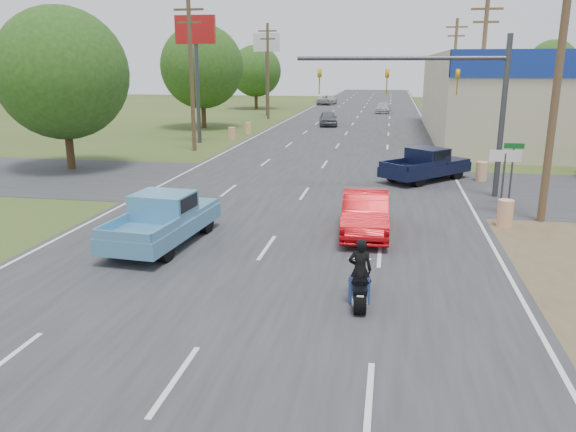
% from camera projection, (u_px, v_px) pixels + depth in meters
% --- Properties ---
extents(ground, '(200.00, 200.00, 0.00)m').
position_uv_depth(ground, '(175.00, 381.00, 10.50)').
color(ground, '#3B471C').
rests_on(ground, ground).
extents(main_road, '(15.00, 180.00, 0.02)m').
position_uv_depth(main_road, '(346.00, 133.00, 48.50)').
color(main_road, '#2D2D30').
rests_on(main_road, ground).
extents(cross_road, '(120.00, 10.00, 0.02)m').
position_uv_depth(cross_road, '(310.00, 185.00, 27.60)').
color(cross_road, '#2D2D30').
rests_on(cross_road, ground).
extents(utility_pole_1, '(2.00, 0.28, 10.00)m').
position_uv_depth(utility_pole_1, '(558.00, 77.00, 19.83)').
color(utility_pole_1, '#4C3823').
rests_on(utility_pole_1, ground).
extents(utility_pole_2, '(2.00, 0.28, 10.00)m').
position_uv_depth(utility_pole_2, '(482.00, 71.00, 36.93)').
color(utility_pole_2, '#4C3823').
rests_on(utility_pole_2, ground).
extents(utility_pole_3, '(2.00, 0.28, 10.00)m').
position_uv_depth(utility_pole_3, '(454.00, 69.00, 54.03)').
color(utility_pole_3, '#4C3823').
rests_on(utility_pole_3, ground).
extents(utility_pole_5, '(2.00, 0.28, 10.00)m').
position_uv_depth(utility_pole_5, '(191.00, 71.00, 37.36)').
color(utility_pole_5, '#4C3823').
rests_on(utility_pole_5, ground).
extents(utility_pole_6, '(2.00, 0.28, 10.00)m').
position_uv_depth(utility_pole_6, '(268.00, 69.00, 60.16)').
color(utility_pole_6, '#4C3823').
rests_on(utility_pole_6, ground).
extents(tree_0, '(7.14, 7.14, 8.84)m').
position_uv_depth(tree_0, '(62.00, 74.00, 30.55)').
color(tree_0, '#422D19').
rests_on(tree_0, ground).
extents(tree_1, '(7.56, 7.56, 9.36)m').
position_uv_depth(tree_1, '(202.00, 67.00, 51.28)').
color(tree_1, '#422D19').
rests_on(tree_1, ground).
extents(tree_2, '(6.72, 6.72, 8.32)m').
position_uv_depth(tree_2, '(256.00, 71.00, 74.36)').
color(tree_2, '#422D19').
rests_on(tree_2, ground).
extents(tree_4, '(9.24, 9.24, 11.44)m').
position_uv_depth(tree_4, '(20.00, 58.00, 89.47)').
color(tree_4, '#422D19').
rests_on(tree_4, ground).
extents(tree_5, '(7.98, 7.98, 9.88)m').
position_uv_depth(tree_5, '(552.00, 64.00, 94.04)').
color(tree_5, '#422D19').
rests_on(tree_5, ground).
extents(tree_6, '(8.82, 8.82, 10.92)m').
position_uv_depth(tree_6, '(209.00, 61.00, 104.24)').
color(tree_6, '#422D19').
rests_on(tree_6, ground).
extents(barrel_0, '(0.56, 0.56, 1.00)m').
position_uv_depth(barrel_0, '(505.00, 213.00, 20.39)').
color(barrel_0, orange).
rests_on(barrel_0, ground).
extents(barrel_1, '(0.56, 0.56, 1.00)m').
position_uv_depth(barrel_1, '(482.00, 172.00, 28.39)').
color(barrel_1, orange).
rests_on(barrel_1, ground).
extents(barrel_2, '(0.56, 0.56, 1.00)m').
position_uv_depth(barrel_2, '(232.00, 134.00, 44.14)').
color(barrel_2, orange).
rests_on(barrel_2, ground).
extents(barrel_3, '(0.56, 0.56, 1.00)m').
position_uv_depth(barrel_3, '(248.00, 128.00, 47.89)').
color(barrel_3, orange).
rests_on(barrel_3, ground).
extents(pole_sign_left_near, '(3.00, 0.35, 9.20)m').
position_uv_depth(pole_sign_left_near, '(196.00, 44.00, 40.85)').
color(pole_sign_left_near, '#3F3F44').
rests_on(pole_sign_left_near, ground).
extents(pole_sign_left_far, '(3.00, 0.35, 9.20)m').
position_uv_depth(pole_sign_left_far, '(267.00, 52.00, 63.65)').
color(pole_sign_left_far, '#3F3F44').
rests_on(pole_sign_left_far, ground).
extents(lane_sign, '(1.20, 0.08, 2.52)m').
position_uv_depth(lane_sign, '(504.00, 166.00, 21.89)').
color(lane_sign, '#3F3F44').
rests_on(lane_sign, ground).
extents(street_name_sign, '(0.80, 0.08, 2.61)m').
position_uv_depth(street_name_sign, '(512.00, 167.00, 23.29)').
color(street_name_sign, '#3F3F44').
rests_on(street_name_sign, ground).
extents(signal_mast, '(9.12, 0.40, 7.00)m').
position_uv_depth(signal_mast, '(441.00, 87.00, 24.40)').
color(signal_mast, '#3F3F44').
rests_on(signal_mast, ground).
extents(red_convertible, '(1.73, 4.55, 1.48)m').
position_uv_depth(red_convertible, '(365.00, 213.00, 19.46)').
color(red_convertible, '#B5080D').
rests_on(red_convertible, ground).
extents(motorcycle, '(0.60, 1.94, 0.98)m').
position_uv_depth(motorcycle, '(359.00, 289.00, 13.69)').
color(motorcycle, black).
rests_on(motorcycle, ground).
extents(rider, '(0.61, 0.43, 1.60)m').
position_uv_depth(rider, '(360.00, 274.00, 13.63)').
color(rider, black).
rests_on(rider, ground).
extents(blue_pickup, '(2.38, 5.29, 1.71)m').
position_uv_depth(blue_pickup, '(165.00, 218.00, 18.39)').
color(blue_pickup, black).
rests_on(blue_pickup, ground).
extents(navy_pickup, '(4.80, 5.02, 1.67)m').
position_uv_depth(navy_pickup, '(427.00, 164.00, 28.55)').
color(navy_pickup, black).
rests_on(navy_pickup, ground).
extents(distant_car_grey, '(2.24, 4.35, 1.42)m').
position_uv_depth(distant_car_grey, '(328.00, 118.00, 54.40)').
color(distant_car_grey, '#55555A').
rests_on(distant_car_grey, ground).
extents(distant_car_silver, '(1.95, 4.33, 1.23)m').
position_uv_depth(distant_car_silver, '(383.00, 108.00, 69.14)').
color(distant_car_silver, '#B3B3B8').
rests_on(distant_car_silver, ground).
extents(distant_car_white, '(2.94, 5.23, 1.38)m').
position_uv_depth(distant_car_white, '(327.00, 100.00, 83.80)').
color(distant_car_white, silver).
rests_on(distant_car_white, ground).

